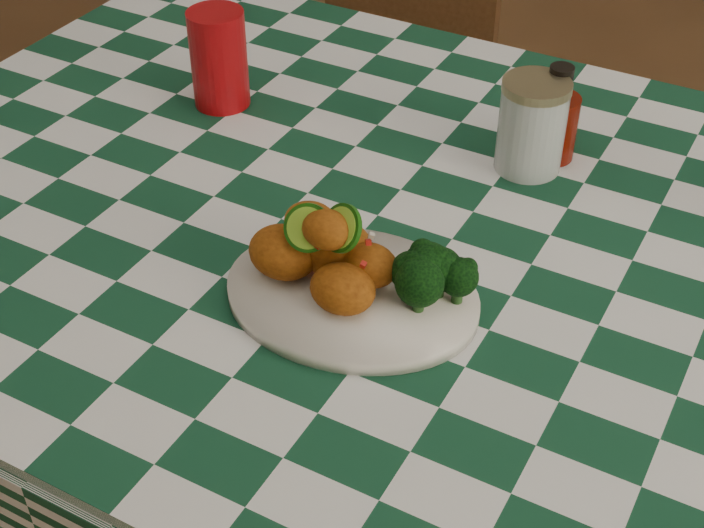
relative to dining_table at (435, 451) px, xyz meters
The scene contains 8 objects.
dining_table is the anchor object (origin of this frame).
plate 0.44m from the dining_table, 107.56° to the right, with size 0.29×0.23×0.02m, color silver, non-canonical shape.
fried_chicken_pile 0.49m from the dining_table, 115.35° to the right, with size 0.15×0.11×0.10m, color #A2500F, non-canonical shape.
broccoli_side 0.47m from the dining_table, 76.30° to the right, with size 0.08×0.08×0.06m, color black, non-canonical shape.
red_tumbler 0.65m from the dining_table, 161.98° to the left, with size 0.08×0.08×0.14m, color #A1080D.
ketchup_bottle 0.52m from the dining_table, 80.56° to the left, with size 0.06×0.06×0.13m, color #5F0F04, non-canonical shape.
mason_jar 0.50m from the dining_table, 83.58° to the left, with size 0.09×0.09×0.13m, color #B2BCBA, non-canonical shape.
wooden_chair_left 0.88m from the dining_table, 123.07° to the left, with size 0.39×0.41×0.85m, color #472814, non-canonical shape.
Camera 1 is at (0.35, -0.89, 1.51)m, focal length 50.00 mm.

